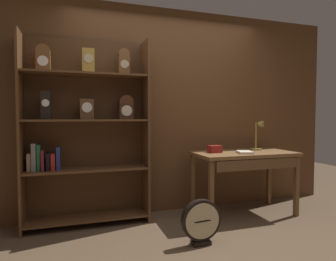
% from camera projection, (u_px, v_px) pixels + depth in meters
% --- Properties ---
extents(ground_plane, '(10.00, 10.00, 0.00)m').
position_uv_depth(ground_plane, '(213.00, 256.00, 2.54)').
color(ground_plane, brown).
extents(back_wood_panel, '(4.80, 0.05, 2.60)m').
position_uv_depth(back_wood_panel, '(167.00, 111.00, 3.75)').
color(back_wood_panel, brown).
rests_on(back_wood_panel, ground).
extents(bookshelf, '(1.36, 0.36, 2.11)m').
position_uv_depth(bookshelf, '(85.00, 129.00, 3.26)').
color(bookshelf, brown).
rests_on(bookshelf, ground).
extents(workbench, '(1.26, 0.63, 0.78)m').
position_uv_depth(workbench, '(245.00, 160.00, 3.59)').
color(workbench, brown).
rests_on(workbench, ground).
extents(desk_lamp, '(0.19, 0.19, 0.42)m').
position_uv_depth(desk_lamp, '(259.00, 135.00, 3.82)').
color(desk_lamp, olive).
rests_on(desk_lamp, workbench).
extents(toolbox_small, '(0.15, 0.13, 0.09)m').
position_uv_depth(toolbox_small, '(215.00, 149.00, 3.55)').
color(toolbox_small, maroon).
rests_on(toolbox_small, workbench).
extents(open_repair_manual, '(0.22, 0.26, 0.02)m').
position_uv_depth(open_repair_manual, '(245.00, 152.00, 3.48)').
color(open_repair_manual, silver).
rests_on(open_repair_manual, workbench).
extents(round_clock_large, '(0.40, 0.11, 0.44)m').
position_uv_depth(round_clock_large, '(201.00, 222.00, 2.76)').
color(round_clock_large, black).
rests_on(round_clock_large, ground).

